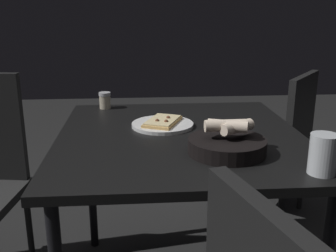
{
  "coord_description": "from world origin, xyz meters",
  "views": [
    {
      "loc": [
        -1.45,
        0.16,
        1.22
      ],
      "look_at": [
        0.08,
        0.04,
        0.76
      ],
      "focal_mm": 42.7,
      "sensor_mm": 36.0,
      "label": 1
    }
  ],
  "objects": [
    {
      "name": "bread_basket",
      "position": [
        -0.22,
        -0.13,
        0.79
      ],
      "size": [
        0.26,
        0.26,
        0.11
      ],
      "color": "black",
      "rests_on": "dining_table"
    },
    {
      "name": "beer_glass",
      "position": [
        -0.41,
        -0.37,
        0.81
      ],
      "size": [
        0.08,
        0.08,
        0.12
      ],
      "color": "silver",
      "rests_on": "dining_table"
    },
    {
      "name": "pizza_plate",
      "position": [
        0.1,
        0.06,
        0.76
      ],
      "size": [
        0.25,
        0.25,
        0.04
      ],
      "color": "silver",
      "rests_on": "dining_table"
    },
    {
      "name": "pepper_shaker",
      "position": [
        0.43,
        0.32,
        0.79
      ],
      "size": [
        0.06,
        0.06,
        0.08
      ],
      "color": "#BFB299",
      "rests_on": "dining_table"
    },
    {
      "name": "chair_far",
      "position": [
        0.67,
        -0.64,
        0.5
      ],
      "size": [
        0.62,
        0.62,
        0.87
      ],
      "color": "black",
      "rests_on": "ground"
    },
    {
      "name": "dining_table",
      "position": [
        0.0,
        0.0,
        0.68
      ],
      "size": [
        0.99,
        0.93,
        0.75
      ],
      "color": "black",
      "rests_on": "ground"
    }
  ]
}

